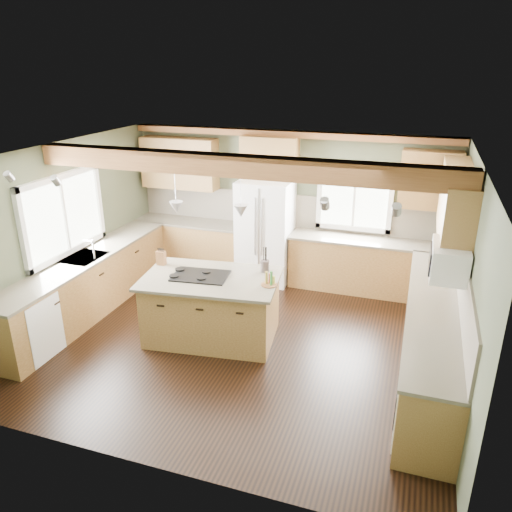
% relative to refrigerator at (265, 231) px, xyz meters
% --- Properties ---
extents(floor, '(5.60, 5.60, 0.00)m').
position_rel_refrigerator_xyz_m(floor, '(0.30, -2.12, -0.90)').
color(floor, black).
rests_on(floor, ground).
extents(ceiling, '(5.60, 5.60, 0.00)m').
position_rel_refrigerator_xyz_m(ceiling, '(0.30, -2.12, 1.70)').
color(ceiling, silver).
rests_on(ceiling, wall_back).
extents(wall_back, '(5.60, 0.00, 5.60)m').
position_rel_refrigerator_xyz_m(wall_back, '(0.30, 0.38, 0.40)').
color(wall_back, '#404A34').
rests_on(wall_back, ground).
extents(wall_left, '(0.00, 5.00, 5.00)m').
position_rel_refrigerator_xyz_m(wall_left, '(-2.50, -2.12, 0.40)').
color(wall_left, '#404A34').
rests_on(wall_left, ground).
extents(wall_right, '(0.00, 5.00, 5.00)m').
position_rel_refrigerator_xyz_m(wall_right, '(3.10, -2.12, 0.40)').
color(wall_right, '#404A34').
rests_on(wall_right, ground).
extents(ceiling_beam, '(5.55, 0.26, 0.26)m').
position_rel_refrigerator_xyz_m(ceiling_beam, '(0.30, -2.16, 1.57)').
color(ceiling_beam, brown).
rests_on(ceiling_beam, ceiling).
extents(soffit_trim, '(5.55, 0.20, 0.10)m').
position_rel_refrigerator_xyz_m(soffit_trim, '(0.30, 0.28, 1.64)').
color(soffit_trim, brown).
rests_on(soffit_trim, ceiling).
extents(backsplash_back, '(5.58, 0.03, 0.58)m').
position_rel_refrigerator_xyz_m(backsplash_back, '(0.30, 0.36, 0.31)').
color(backsplash_back, brown).
rests_on(backsplash_back, wall_back).
extents(backsplash_right, '(0.03, 3.70, 0.58)m').
position_rel_refrigerator_xyz_m(backsplash_right, '(3.08, -2.07, 0.31)').
color(backsplash_right, brown).
rests_on(backsplash_right, wall_right).
extents(base_cab_back_left, '(2.02, 0.60, 0.88)m').
position_rel_refrigerator_xyz_m(base_cab_back_left, '(-1.49, 0.08, -0.46)').
color(base_cab_back_left, brown).
rests_on(base_cab_back_left, floor).
extents(counter_back_left, '(2.06, 0.64, 0.04)m').
position_rel_refrigerator_xyz_m(counter_back_left, '(-1.49, 0.08, 0.00)').
color(counter_back_left, '#484135').
rests_on(counter_back_left, base_cab_back_left).
extents(base_cab_back_right, '(2.62, 0.60, 0.88)m').
position_rel_refrigerator_xyz_m(base_cab_back_right, '(1.79, 0.08, -0.46)').
color(base_cab_back_right, brown).
rests_on(base_cab_back_right, floor).
extents(counter_back_right, '(2.66, 0.64, 0.04)m').
position_rel_refrigerator_xyz_m(counter_back_right, '(1.79, 0.08, 0.00)').
color(counter_back_right, '#484135').
rests_on(counter_back_right, base_cab_back_right).
extents(base_cab_left, '(0.60, 3.70, 0.88)m').
position_rel_refrigerator_xyz_m(base_cab_left, '(-2.20, -2.07, -0.46)').
color(base_cab_left, brown).
rests_on(base_cab_left, floor).
extents(counter_left, '(0.64, 3.74, 0.04)m').
position_rel_refrigerator_xyz_m(counter_left, '(-2.20, -2.07, 0.00)').
color(counter_left, '#484135').
rests_on(counter_left, base_cab_left).
extents(base_cab_right, '(0.60, 3.70, 0.88)m').
position_rel_refrigerator_xyz_m(base_cab_right, '(2.80, -2.07, -0.46)').
color(base_cab_right, brown).
rests_on(base_cab_right, floor).
extents(counter_right, '(0.64, 3.74, 0.04)m').
position_rel_refrigerator_xyz_m(counter_right, '(2.80, -2.07, 0.00)').
color(counter_right, '#484135').
rests_on(counter_right, base_cab_right).
extents(upper_cab_back_left, '(1.40, 0.35, 0.90)m').
position_rel_refrigerator_xyz_m(upper_cab_back_left, '(-1.69, 0.21, 1.05)').
color(upper_cab_back_left, brown).
rests_on(upper_cab_back_left, wall_back).
extents(upper_cab_over_fridge, '(0.96, 0.35, 0.70)m').
position_rel_refrigerator_xyz_m(upper_cab_over_fridge, '(-0.00, 0.21, 1.25)').
color(upper_cab_over_fridge, brown).
rests_on(upper_cab_over_fridge, wall_back).
extents(upper_cab_right, '(0.35, 2.20, 0.90)m').
position_rel_refrigerator_xyz_m(upper_cab_right, '(2.92, -1.22, 1.05)').
color(upper_cab_right, brown).
rests_on(upper_cab_right, wall_right).
extents(upper_cab_back_corner, '(0.90, 0.35, 0.90)m').
position_rel_refrigerator_xyz_m(upper_cab_back_corner, '(2.60, 0.21, 1.05)').
color(upper_cab_back_corner, brown).
rests_on(upper_cab_back_corner, wall_back).
extents(window_left, '(0.04, 1.60, 1.05)m').
position_rel_refrigerator_xyz_m(window_left, '(-2.48, -2.07, 0.65)').
color(window_left, white).
rests_on(window_left, wall_left).
extents(window_back, '(1.10, 0.04, 1.00)m').
position_rel_refrigerator_xyz_m(window_back, '(1.45, 0.36, 0.65)').
color(window_back, white).
rests_on(window_back, wall_back).
extents(sink, '(0.50, 0.65, 0.03)m').
position_rel_refrigerator_xyz_m(sink, '(-2.20, -2.07, 0.01)').
color(sink, '#262628').
rests_on(sink, counter_left).
extents(faucet, '(0.02, 0.02, 0.28)m').
position_rel_refrigerator_xyz_m(faucet, '(-2.02, -2.07, 0.15)').
color(faucet, '#B2B2B7').
rests_on(faucet, sink).
extents(dishwasher, '(0.60, 0.60, 0.84)m').
position_rel_refrigerator_xyz_m(dishwasher, '(-2.19, -3.37, -0.47)').
color(dishwasher, white).
rests_on(dishwasher, floor).
extents(oven, '(0.60, 0.72, 0.84)m').
position_rel_refrigerator_xyz_m(oven, '(2.79, -3.37, -0.47)').
color(oven, white).
rests_on(oven, floor).
extents(microwave, '(0.40, 0.70, 0.38)m').
position_rel_refrigerator_xyz_m(microwave, '(2.88, -2.17, 0.65)').
color(microwave, white).
rests_on(microwave, wall_right).
extents(pendant_left, '(0.18, 0.18, 0.16)m').
position_rel_refrigerator_xyz_m(pendant_left, '(-0.53, -2.21, 0.98)').
color(pendant_left, '#B2B2B7').
rests_on(pendant_left, ceiling).
extents(pendant_right, '(0.18, 0.18, 0.16)m').
position_rel_refrigerator_xyz_m(pendant_right, '(0.33, -2.11, 0.98)').
color(pendant_right, '#B2B2B7').
rests_on(pendant_right, ceiling).
extents(refrigerator, '(0.90, 0.74, 1.80)m').
position_rel_refrigerator_xyz_m(refrigerator, '(0.00, 0.00, 0.00)').
color(refrigerator, white).
rests_on(refrigerator, floor).
extents(island, '(1.85, 1.26, 0.88)m').
position_rel_refrigerator_xyz_m(island, '(-0.10, -2.16, -0.46)').
color(island, brown).
rests_on(island, floor).
extents(island_top, '(1.98, 1.39, 0.04)m').
position_rel_refrigerator_xyz_m(island_top, '(-0.10, -2.16, 0.00)').
color(island_top, '#484135').
rests_on(island_top, island).
extents(cooktop, '(0.81, 0.59, 0.02)m').
position_rel_refrigerator_xyz_m(cooktop, '(-0.24, -2.18, 0.03)').
color(cooktop, black).
rests_on(cooktop, island_top).
extents(knife_block, '(0.13, 0.10, 0.20)m').
position_rel_refrigerator_xyz_m(knife_block, '(-0.95, -1.97, 0.12)').
color(knife_block, brown).
rests_on(knife_block, island_top).
extents(utensil_crock, '(0.16, 0.16, 0.16)m').
position_rel_refrigerator_xyz_m(utensil_crock, '(0.54, -1.73, 0.10)').
color(utensil_crock, '#39342E').
rests_on(utensil_crock, island_top).
extents(bottle_tray, '(0.25, 0.25, 0.20)m').
position_rel_refrigerator_xyz_m(bottle_tray, '(0.73, -2.15, 0.12)').
color(bottle_tray, brown).
rests_on(bottle_tray, island_top).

